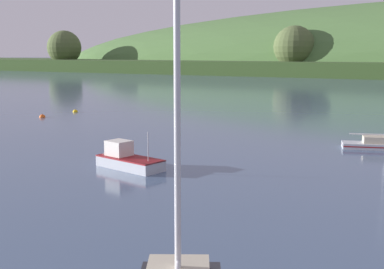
% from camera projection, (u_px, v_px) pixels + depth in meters
% --- Properties ---
extents(fishing_boat_moored, '(5.44, 2.79, 3.21)m').
position_uv_depth(fishing_boat_moored, '(125.00, 161.00, 34.00)').
color(fishing_boat_moored, '#ADB2BC').
rests_on(fishing_boat_moored, ground).
extents(mooring_buoy_foreground, '(0.65, 0.65, 0.73)m').
position_uv_depth(mooring_buoy_foreground, '(75.00, 112.00, 65.83)').
color(mooring_buoy_foreground, yellow).
rests_on(mooring_buoy_foreground, ground).
extents(mooring_buoy_far_upstream, '(0.73, 0.73, 0.81)m').
position_uv_depth(mooring_buoy_far_upstream, '(42.00, 117.00, 60.44)').
color(mooring_buoy_far_upstream, '#EA5B19').
rests_on(mooring_buoy_far_upstream, ground).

